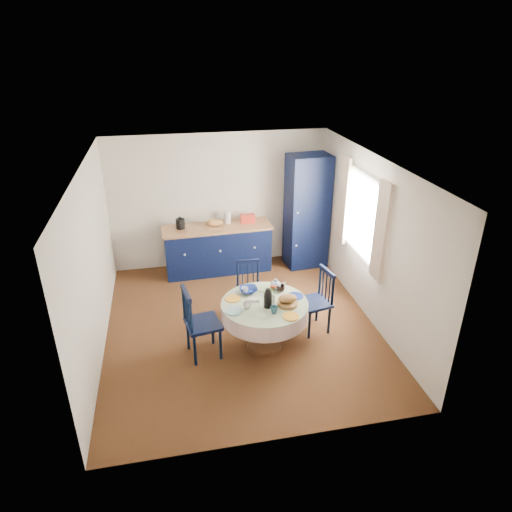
# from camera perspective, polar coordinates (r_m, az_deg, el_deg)

# --- Properties ---
(floor) EXTENTS (4.50, 4.50, 0.00)m
(floor) POSITION_cam_1_polar(r_m,az_deg,el_deg) (7.08, -1.90, -8.63)
(floor) COLOR black
(floor) RESTS_ON ground
(ceiling) EXTENTS (4.50, 4.50, 0.00)m
(ceiling) POSITION_cam_1_polar(r_m,az_deg,el_deg) (6.03, -2.24, 11.38)
(ceiling) COLOR white
(ceiling) RESTS_ON wall_back
(wall_back) EXTENTS (4.00, 0.02, 2.50)m
(wall_back) POSITION_cam_1_polar(r_m,az_deg,el_deg) (8.53, -4.62, 6.88)
(wall_back) COLOR silver
(wall_back) RESTS_ON floor
(wall_left) EXTENTS (0.02, 4.50, 2.50)m
(wall_left) POSITION_cam_1_polar(r_m,az_deg,el_deg) (6.47, -19.79, -0.97)
(wall_left) COLOR silver
(wall_left) RESTS_ON floor
(wall_right) EXTENTS (0.02, 4.50, 2.50)m
(wall_right) POSITION_cam_1_polar(r_m,az_deg,el_deg) (7.03, 14.23, 1.94)
(wall_right) COLOR silver
(wall_right) RESTS_ON floor
(window) EXTENTS (0.10, 1.74, 1.45)m
(window) POSITION_cam_1_polar(r_m,az_deg,el_deg) (7.16, 13.14, 4.88)
(window) COLOR white
(window) RESTS_ON wall_right
(kitchen_counter) EXTENTS (2.01, 0.69, 1.13)m
(kitchen_counter) POSITION_cam_1_polar(r_m,az_deg,el_deg) (8.49, -4.80, 1.01)
(kitchen_counter) COLOR black
(kitchen_counter) RESTS_ON floor
(pantry_cabinet) EXTENTS (0.79, 0.59, 2.13)m
(pantry_cabinet) POSITION_cam_1_polar(r_m,az_deg,el_deg) (8.54, 6.39, 5.51)
(pantry_cabinet) COLOR black
(pantry_cabinet) RESTS_ON floor
(dining_table) EXTENTS (1.19, 1.19, 1.00)m
(dining_table) POSITION_cam_1_polar(r_m,az_deg,el_deg) (6.31, 1.16, -6.78)
(dining_table) COLOR #4F2E16
(dining_table) RESTS_ON floor
(chair_left) EXTENTS (0.52, 0.54, 1.05)m
(chair_left) POSITION_cam_1_polar(r_m,az_deg,el_deg) (6.23, -7.06, -8.24)
(chair_left) COLOR black
(chair_left) RESTS_ON floor
(chair_far) EXTENTS (0.42, 0.40, 0.89)m
(chair_far) POSITION_cam_1_polar(r_m,az_deg,el_deg) (7.12, -0.88, -4.10)
(chair_far) COLOR black
(chair_far) RESTS_ON floor
(chair_right) EXTENTS (0.50, 0.51, 0.98)m
(chair_right) POSITION_cam_1_polar(r_m,az_deg,el_deg) (6.79, 7.61, -5.52)
(chair_right) COLOR black
(chair_right) RESTS_ON floor
(mug_a) EXTENTS (0.11, 0.11, 0.09)m
(mug_a) POSITION_cam_1_polar(r_m,az_deg,el_deg) (6.11, -1.11, -6.15)
(mug_a) COLOR silver
(mug_a) RESTS_ON dining_table
(mug_b) EXTENTS (0.10, 0.10, 0.10)m
(mug_b) POSITION_cam_1_polar(r_m,az_deg,el_deg) (6.01, 2.28, -6.75)
(mug_b) COLOR #2B5C6B
(mug_b) RESTS_ON dining_table
(mug_c) EXTENTS (0.12, 0.12, 0.10)m
(mug_c) POSITION_cam_1_polar(r_m,az_deg,el_deg) (6.50, 3.10, -4.05)
(mug_c) COLOR black
(mug_c) RESTS_ON dining_table
(mug_d) EXTENTS (0.10, 0.10, 0.09)m
(mug_d) POSITION_cam_1_polar(r_m,az_deg,el_deg) (6.44, -1.40, -4.34)
(mug_d) COLOR silver
(mug_d) RESTS_ON dining_table
(cobalt_bowl) EXTENTS (0.25, 0.25, 0.06)m
(cobalt_bowl) POSITION_cam_1_polar(r_m,az_deg,el_deg) (6.48, -0.95, -4.27)
(cobalt_bowl) COLOR navy
(cobalt_bowl) RESTS_ON dining_table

